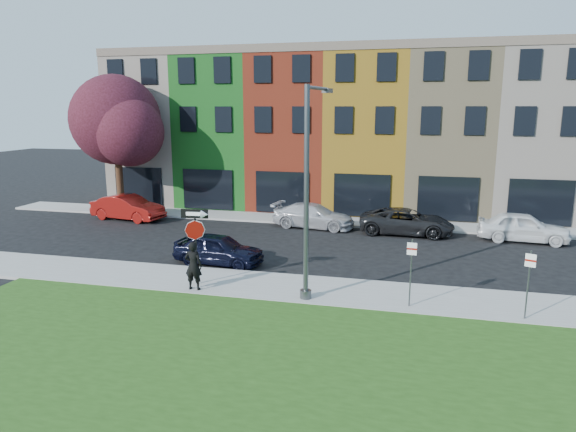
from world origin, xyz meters
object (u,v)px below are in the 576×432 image
(stop_sign, at_px, (195,231))
(sedan_near, at_px, (219,249))
(man, at_px, (193,266))
(street_lamp, at_px, (309,194))

(stop_sign, relative_size, sedan_near, 0.71)
(sedan_near, bearing_deg, stop_sign, -169.11)
(man, height_order, sedan_near, man)
(man, bearing_deg, stop_sign, -75.96)
(stop_sign, xyz_separation_m, man, (0.15, -0.59, -1.16))
(sedan_near, bearing_deg, man, -167.49)
(man, relative_size, sedan_near, 0.44)
(street_lamp, bearing_deg, sedan_near, 153.89)
(man, distance_m, sedan_near, 3.58)
(stop_sign, relative_size, man, 1.59)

